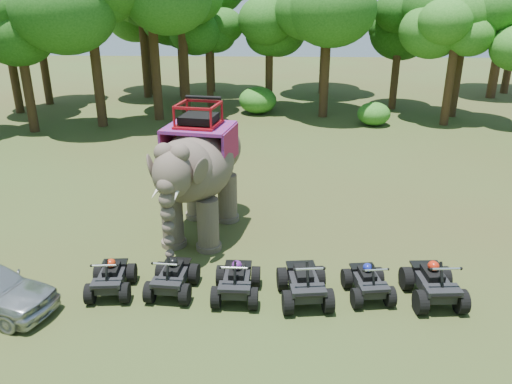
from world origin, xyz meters
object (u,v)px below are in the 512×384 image
(atv_0, at_px, (111,273))
(atv_2, at_px, (236,276))
(atv_4, at_px, (368,278))
(atv_5, at_px, (434,278))
(atv_1, at_px, (172,273))
(atv_3, at_px, (305,278))
(elephant, at_px, (200,169))

(atv_0, distance_m, atv_2, 3.48)
(atv_4, distance_m, atv_5, 1.73)
(atv_0, height_order, atv_4, atv_0)
(atv_1, xyz_separation_m, atv_2, (1.79, -0.14, 0.01))
(atv_3, xyz_separation_m, atv_4, (1.74, 0.25, -0.10))
(atv_1, xyz_separation_m, atv_5, (7.09, -0.08, 0.06))
(atv_1, distance_m, atv_4, 5.37)
(atv_0, xyz_separation_m, atv_1, (1.70, 0.08, 0.02))
(atv_0, xyz_separation_m, atv_5, (8.79, 0.00, 0.09))
(atv_3, height_order, atv_5, atv_5)
(atv_4, height_order, atv_5, atv_5)
(atv_1, bearing_deg, atv_3, 0.91)
(atv_1, xyz_separation_m, atv_4, (5.37, 0.04, -0.04))
(atv_3, bearing_deg, atv_5, -4.67)
(elephant, bearing_deg, atv_2, -58.85)
(elephant, relative_size, atv_2, 3.26)
(elephant, relative_size, atv_3, 3.06)
(atv_1, distance_m, atv_3, 3.63)
(atv_1, height_order, atv_4, atv_1)
(elephant, distance_m, atv_5, 8.01)
(atv_3, relative_size, atv_5, 0.99)
(atv_0, relative_size, atv_1, 0.96)
(elephant, xyz_separation_m, atv_0, (-1.97, -3.87, -1.72))
(atv_1, bearing_deg, atv_5, 3.76)
(atv_0, bearing_deg, atv_1, -2.84)
(atv_2, xyz_separation_m, atv_3, (1.84, -0.08, 0.04))
(elephant, height_order, atv_5, elephant)
(atv_2, xyz_separation_m, atv_4, (3.58, 0.18, -0.05))
(atv_0, height_order, atv_5, atv_5)
(atv_1, relative_size, atv_5, 0.91)
(atv_0, distance_m, atv_4, 7.06)
(elephant, bearing_deg, atv_0, -106.82)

